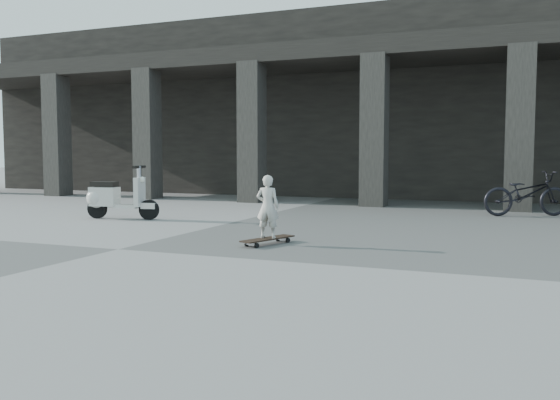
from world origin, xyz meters
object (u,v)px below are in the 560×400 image
at_px(child, 268,207).
at_px(scooter, 110,198).
at_px(longboard, 268,239).
at_px(bicycle, 526,194).

bearing_deg(child, scooter, -32.16).
height_order(longboard, bicycle, bicycle).
bearing_deg(bicycle, longboard, 123.87).
xyz_separation_m(longboard, bicycle, (3.70, 6.05, 0.43)).
bearing_deg(scooter, bicycle, 16.63).
height_order(longboard, scooter, scooter).
distance_m(child, bicycle, 7.09).
bearing_deg(scooter, longboard, -33.46).
height_order(longboard, child, child).
bearing_deg(bicycle, scooter, 90.98).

